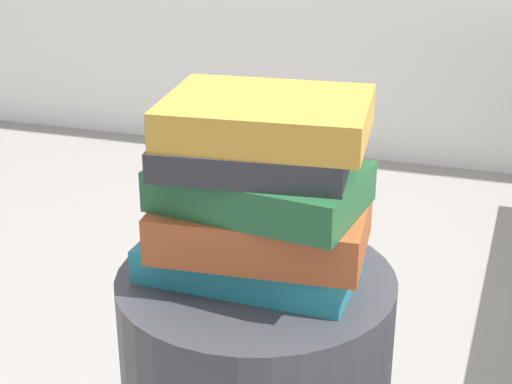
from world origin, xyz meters
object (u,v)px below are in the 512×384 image
object	(u,v)px
book_rust	(262,225)
book_forest	(260,186)
book_teal	(250,259)
book_charcoal	(255,152)
book_ochre	(267,117)

from	to	relation	value
book_rust	book_forest	world-z (taller)	book_forest
book_teal	book_charcoal	world-z (taller)	book_charcoal
book_charcoal	book_forest	bearing A→B (deg)	-7.57
book_teal	book_rust	bearing A→B (deg)	-2.81
book_charcoal	book_ochre	xyz separation A→B (m)	(0.01, 0.01, 0.04)
book_teal	book_ochre	size ratio (longest dim) A/B	1.13
book_teal	book_rust	size ratio (longest dim) A/B	1.05
book_forest	book_charcoal	size ratio (longest dim) A/B	1.08
book_teal	book_charcoal	bearing A→B (deg)	-36.45
book_charcoal	book_rust	bearing A→B (deg)	31.37
book_rust	book_forest	xyz separation A→B (m)	(-0.00, -0.01, 0.06)
book_rust	book_ochre	size ratio (longest dim) A/B	1.07
book_forest	book_ochre	world-z (taller)	book_ochre
book_ochre	book_rust	bearing A→B (deg)	-117.87
book_forest	book_ochre	xyz separation A→B (m)	(0.00, 0.01, 0.09)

